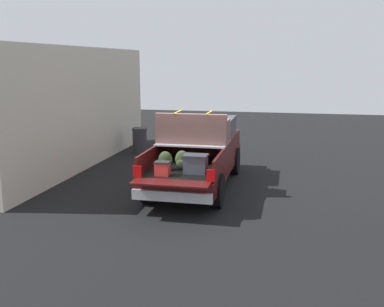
{
  "coord_description": "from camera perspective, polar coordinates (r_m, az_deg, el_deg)",
  "views": [
    {
      "loc": [
        -12.44,
        -2.57,
        3.58
      ],
      "look_at": [
        -0.6,
        0.0,
        1.1
      ],
      "focal_mm": 42.29,
      "sensor_mm": 36.0,
      "label": 1
    }
  ],
  "objects": [
    {
      "name": "ground_plane",
      "position": [
        13.2,
        0.55,
        -4.17
      ],
      "size": [
        40.0,
        40.0,
        0.0
      ],
      "primitive_type": "plane",
      "color": "black"
    },
    {
      "name": "building_facade",
      "position": [
        15.98,
        -13.14,
        5.69
      ],
      "size": [
        10.39,
        0.36,
        4.05
      ],
      "primitive_type": "cube",
      "color": "beige",
      "rests_on": "ground_plane"
    },
    {
      "name": "trash_can",
      "position": [
        18.12,
        -6.62,
        1.7
      ],
      "size": [
        0.6,
        0.6,
        0.98
      ],
      "color": "#2D2D33",
      "rests_on": "ground_plane"
    },
    {
      "name": "pickup_truck",
      "position": [
        13.32,
        0.88,
        0.24
      ],
      "size": [
        6.05,
        2.06,
        2.23
      ],
      "color": "#470F0F",
      "rests_on": "ground_plane"
    }
  ]
}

